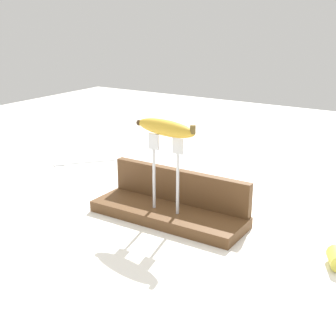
# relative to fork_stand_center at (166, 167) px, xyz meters

# --- Properties ---
(ground_plane) EXTENTS (3.00, 3.00, 0.00)m
(ground_plane) POSITION_rel_fork_stand_center_xyz_m (0.00, 0.01, -0.13)
(ground_plane) COLOR white
(wooden_board) EXTENTS (0.37, 0.13, 0.03)m
(wooden_board) POSITION_rel_fork_stand_center_xyz_m (0.00, 0.01, -0.12)
(wooden_board) COLOR brown
(wooden_board) RESTS_ON ground
(board_backstop) EXTENTS (0.36, 0.02, 0.08)m
(board_backstop) POSITION_rel_fork_stand_center_xyz_m (0.00, 0.06, -0.07)
(board_backstop) COLOR brown
(board_backstop) RESTS_ON wooden_board
(fork_stand_center) EXTENTS (0.09, 0.01, 0.18)m
(fork_stand_center) POSITION_rel_fork_stand_center_xyz_m (0.00, 0.00, 0.00)
(fork_stand_center) COLOR silver
(fork_stand_center) RESTS_ON wooden_board
(banana_raised_center) EXTENTS (0.17, 0.07, 0.04)m
(banana_raised_center) POSITION_rel_fork_stand_center_xyz_m (-0.00, 0.00, 0.09)
(banana_raised_center) COLOR gold
(banana_raised_center) RESTS_ON fork_stand_center
(fork_fallen_far) EXTENTS (0.14, 0.16, 0.01)m
(fork_fallen_far) POSITION_rel_fork_stand_center_xyz_m (-0.48, 0.21, -0.13)
(fork_fallen_far) COLOR silver
(fork_fallen_far) RESTS_ON ground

